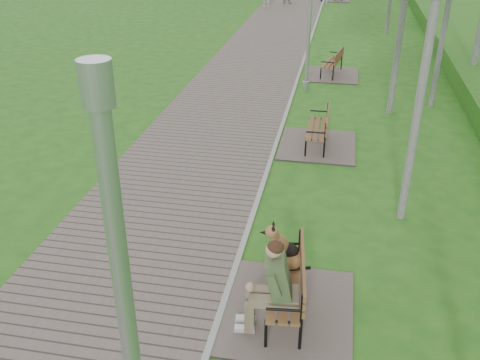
{
  "coord_description": "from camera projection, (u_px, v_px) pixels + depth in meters",
  "views": [
    {
      "loc": [
        1.43,
        -5.08,
        5.39
      ],
      "look_at": [
        -0.09,
        2.8,
        1.2
      ],
      "focal_mm": 40.0,
      "sensor_mm": 36.0,
      "label": 1
    }
  ],
  "objects": [
    {
      "name": "lamp_post_second",
      "position": [
        310.0,
        19.0,
        16.19
      ],
      "size": [
        0.18,
        0.18,
        4.74
      ],
      "color": "#A4A7AC",
      "rests_on": "ground"
    },
    {
      "name": "kerb",
      "position": [
        315.0,
        26.0,
        25.86
      ],
      "size": [
        0.1,
        67.0,
        0.05
      ],
      "primitive_type": "cube",
      "color": "#999993",
      "rests_on": "ground"
    },
    {
      "name": "walkway",
      "position": [
        279.0,
        25.0,
        26.15
      ],
      "size": [
        3.5,
        67.0,
        0.04
      ],
      "primitive_type": "cube",
      "color": "#685B54",
      "rests_on": "ground"
    },
    {
      "name": "ground",
      "position": [
        207.0,
        354.0,
        7.16
      ],
      "size": [
        120.0,
        120.0,
        0.0
      ],
      "primitive_type": "plane",
      "color": "#255D1B",
      "rests_on": "ground"
    },
    {
      "name": "bench_second",
      "position": [
        317.0,
        138.0,
        13.16
      ],
      "size": [
        1.85,
        2.05,
        1.14
      ],
      "color": "#685B54",
      "rests_on": "ground"
    },
    {
      "name": "bench_third",
      "position": [
        331.0,
        70.0,
        18.55
      ],
      "size": [
        1.79,
        1.99,
        1.1
      ],
      "color": "#685B54",
      "rests_on": "ground"
    },
    {
      "name": "bench_main",
      "position": [
        279.0,
        287.0,
        7.65
      ],
      "size": [
        1.96,
        2.18,
        1.71
      ],
      "color": "#685B54",
      "rests_on": "ground"
    }
  ]
}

